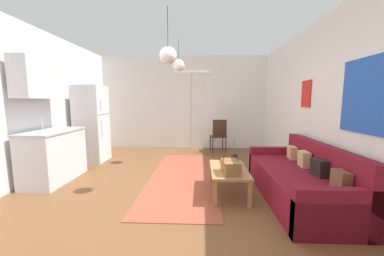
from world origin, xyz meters
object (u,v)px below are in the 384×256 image
at_px(couch, 301,181).
at_px(handbag, 231,167).
at_px(coffee_table, 229,172).
at_px(refrigerator, 92,124).
at_px(accent_chair, 219,134).
at_px(pendant_lamp_far, 178,65).
at_px(pendant_lamp_near, 168,55).
at_px(bamboo_vase, 234,160).

distance_m(couch, handbag, 1.06).
relative_size(coffee_table, refrigerator, 0.54).
relative_size(accent_chair, pendant_lamp_far, 1.33).
bearing_deg(pendant_lamp_near, couch, -3.21).
relative_size(coffee_table, bamboo_vase, 2.16).
xyz_separation_m(coffee_table, pendant_lamp_near, (-0.90, -0.04, 1.72)).
bearing_deg(pendant_lamp_near, handbag, -11.96).
height_order(accent_chair, pendant_lamp_near, pendant_lamp_near).
xyz_separation_m(refrigerator, pendant_lamp_near, (2.08, -1.75, 1.18)).
relative_size(refrigerator, pendant_lamp_near, 2.24).
bearing_deg(pendant_lamp_near, accent_chair, 70.89).
bearing_deg(pendant_lamp_near, refrigerator, 139.80).
bearing_deg(bamboo_vase, refrigerator, 151.40).
bearing_deg(bamboo_vase, pendant_lamp_far, 123.81).
distance_m(coffee_table, refrigerator, 3.48).
height_order(couch, pendant_lamp_near, pendant_lamp_near).
distance_m(handbag, pendant_lamp_far, 2.60).
bearing_deg(accent_chair, pendant_lamp_near, 62.22).
xyz_separation_m(bamboo_vase, pendant_lamp_far, (-1.00, 1.49, 1.66)).
distance_m(refrigerator, pendant_lamp_far, 2.44).
bearing_deg(refrigerator, coffee_table, -30.00).
bearing_deg(coffee_table, refrigerator, 150.00).
bearing_deg(accent_chair, coffee_table, 80.01).
bearing_deg(coffee_table, accent_chair, 88.68).
distance_m(handbag, pendant_lamp_near, 1.82).
relative_size(couch, bamboo_vase, 4.60).
xyz_separation_m(accent_chair, pendant_lamp_near, (-0.96, -2.78, 1.56)).
bearing_deg(handbag, coffee_table, 89.58).
relative_size(bamboo_vase, handbag, 1.24).
bearing_deg(handbag, couch, 4.59).
height_order(couch, handbag, couch).
height_order(coffee_table, bamboo_vase, bamboo_vase).
bearing_deg(couch, coffee_table, 172.04).
xyz_separation_m(refrigerator, accent_chair, (3.04, 1.03, -0.38)).
bearing_deg(handbag, accent_chair, 88.75).
height_order(coffee_table, pendant_lamp_near, pendant_lamp_near).
bearing_deg(refrigerator, accent_chair, 18.70).
bearing_deg(pendant_lamp_far, pendant_lamp_near, -89.55).
relative_size(couch, refrigerator, 1.16).
bearing_deg(couch, bamboo_vase, 168.36).
height_order(couch, pendant_lamp_far, pendant_lamp_far).
height_order(couch, refrigerator, refrigerator).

